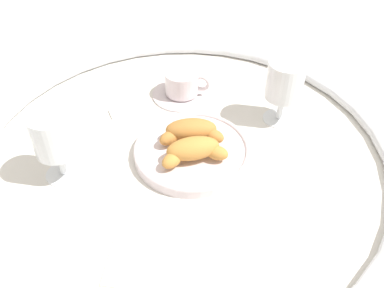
# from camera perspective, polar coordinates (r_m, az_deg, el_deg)

# --- Properties ---
(ground_plane) EXTENTS (2.20, 2.20, 0.00)m
(ground_plane) POSITION_cam_1_polar(r_m,az_deg,el_deg) (0.84, -1.24, -1.47)
(ground_plane) COLOR silver
(table_chrome_rim) EXTENTS (0.81, 0.81, 0.02)m
(table_chrome_rim) POSITION_cam_1_polar(r_m,az_deg,el_deg) (0.84, -1.25, -0.88)
(table_chrome_rim) COLOR silver
(table_chrome_rim) RESTS_ON ground_plane
(pastry_plate) EXTENTS (0.23, 0.23, 0.02)m
(pastry_plate) POSITION_cam_1_polar(r_m,az_deg,el_deg) (0.84, -0.00, -0.91)
(pastry_plate) COLOR silver
(pastry_plate) RESTS_ON ground_plane
(croissant_large) EXTENTS (0.14, 0.07, 0.04)m
(croissant_large) POSITION_cam_1_polar(r_m,az_deg,el_deg) (0.83, -0.11, 1.72)
(croissant_large) COLOR #BC7A38
(croissant_large) RESTS_ON pastry_plate
(croissant_small) EXTENTS (0.13, 0.09, 0.04)m
(croissant_small) POSITION_cam_1_polar(r_m,az_deg,el_deg) (0.79, 0.18, -0.84)
(croissant_small) COLOR #CC893D
(croissant_small) RESTS_ON pastry_plate
(coffee_cup_near) EXTENTS (0.14, 0.14, 0.06)m
(coffee_cup_near) POSITION_cam_1_polar(r_m,az_deg,el_deg) (0.99, -1.30, 7.76)
(coffee_cup_near) COLOR silver
(coffee_cup_near) RESTS_ON ground_plane
(juice_glass_left) EXTENTS (0.08, 0.08, 0.14)m
(juice_glass_left) POSITION_cam_1_polar(r_m,az_deg,el_deg) (0.78, -17.86, 0.82)
(juice_glass_left) COLOR white
(juice_glass_left) RESTS_ON ground_plane
(juice_glass_right) EXTENTS (0.08, 0.08, 0.14)m
(juice_glass_right) POSITION_cam_1_polar(r_m,az_deg,el_deg) (0.89, 12.22, 7.95)
(juice_glass_right) COLOR white
(juice_glass_right) RESTS_ON ground_plane
(sugar_packet) EXTENTS (0.06, 0.05, 0.01)m
(sugar_packet) POSITION_cam_1_polar(r_m,az_deg,el_deg) (0.96, -9.38, 4.32)
(sugar_packet) COLOR white
(sugar_packet) RESTS_ON ground_plane
(folded_napkin) EXTENTS (0.12, 0.12, 0.01)m
(folded_napkin) POSITION_cam_1_polar(r_m,az_deg,el_deg) (0.70, -6.43, -14.74)
(folded_napkin) COLOR silver
(folded_napkin) RESTS_ON ground_plane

